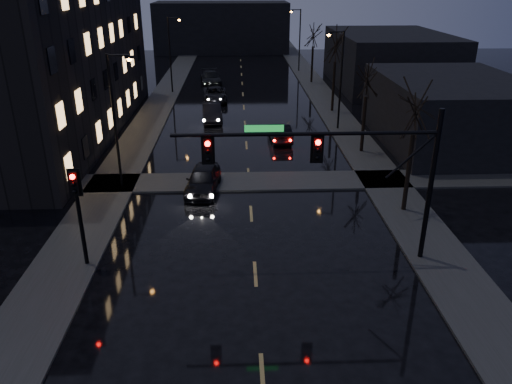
{
  "coord_description": "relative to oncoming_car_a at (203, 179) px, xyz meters",
  "views": [
    {
      "loc": [
        -0.69,
        -10.48,
        11.91
      ],
      "look_at": [
        0.09,
        9.58,
        3.2
      ],
      "focal_mm": 35.0,
      "sensor_mm": 36.0,
      "label": 1
    }
  ],
  "objects": [
    {
      "name": "streetlight_l_near",
      "position": [
        -4.8,
        0.8,
        4.01
      ],
      "size": [
        1.53,
        0.28,
        8.0
      ],
      "color": "black",
      "rests_on": "ground"
    },
    {
      "name": "commercial_right_far",
      "position": [
        19.78,
        30.8,
        2.24
      ],
      "size": [
        12.0,
        18.0,
        6.0
      ],
      "primitive_type": "cube",
      "color": "black",
      "rests_on": "ground"
    },
    {
      "name": "oncoming_car_a",
      "position": [
        0.0,
        0.0,
        0.0
      ],
      "size": [
        2.24,
        4.64,
        1.53
      ],
      "primitive_type": "imported",
      "rotation": [
        0.0,
        0.0,
        -0.1
      ],
      "color": "black",
      "rests_on": "ground"
    },
    {
      "name": "streetlight_l_far",
      "position": [
        -4.8,
        27.8,
        4.01
      ],
      "size": [
        1.53,
        0.28,
        8.0
      ],
      "color": "black",
      "rests_on": "ground"
    },
    {
      "name": "sidewalk_left",
      "position": [
        -5.72,
        17.8,
        -0.7
      ],
      "size": [
        3.0,
        140.0,
        0.12
      ],
      "primitive_type": "cube",
      "color": "#2D2D2B",
      "rests_on": "ground"
    },
    {
      "name": "tree_mid_a",
      "position": [
        11.18,
        6.8,
        5.06
      ],
      "size": [
        3.3,
        3.3,
        7.58
      ],
      "color": "black",
      "rests_on": "ground"
    },
    {
      "name": "oncoming_car_b",
      "position": [
        -0.13,
        15.97,
        -0.0
      ],
      "size": [
        2.05,
        4.75,
        1.52
      ],
      "primitive_type": "imported",
      "rotation": [
        0.0,
        0.0,
        0.1
      ],
      "color": "black",
      "rests_on": "ground"
    },
    {
      "name": "tree_far",
      "position": [
        11.18,
        32.8,
        5.3
      ],
      "size": [
        3.43,
        3.43,
        7.88
      ],
      "color": "black",
      "rests_on": "ground"
    },
    {
      "name": "far_block",
      "position": [
        -0.22,
        60.8,
        3.24
      ],
      "size": [
        22.0,
        10.0,
        8.0
      ],
      "primitive_type": "cube",
      "color": "black",
      "rests_on": "ground"
    },
    {
      "name": "signal_mast",
      "position": [
        6.63,
        -8.2,
        4.11
      ],
      "size": [
        11.11,
        0.41,
        7.0
      ],
      "color": "black",
      "rests_on": "ground"
    },
    {
      "name": "commercial_right_near",
      "position": [
        18.28,
        8.8,
        1.74
      ],
      "size": [
        10.0,
        14.0,
        5.0
      ],
      "primitive_type": "cube",
      "color": "black",
      "rests_on": "ground"
    },
    {
      "name": "apartment_block",
      "position": [
        -13.72,
        12.8,
        5.24
      ],
      "size": [
        12.0,
        30.0,
        12.0
      ],
      "primitive_type": "cube",
      "color": "black",
      "rests_on": "ground"
    },
    {
      "name": "oncoming_car_d",
      "position": [
        -0.93,
        32.06,
        0.05
      ],
      "size": [
        2.94,
        5.83,
        1.62
      ],
      "primitive_type": "imported",
      "rotation": [
        0.0,
        0.0,
        0.12
      ],
      "color": "black",
      "rests_on": "ground"
    },
    {
      "name": "streetlight_r_mid",
      "position": [
        10.36,
        12.8,
        4.01
      ],
      "size": [
        1.53,
        0.28,
        8.0
      ],
      "color": "black",
      "rests_on": "ground"
    },
    {
      "name": "sidewalk_cross",
      "position": [
        2.78,
        1.3,
        -0.7
      ],
      "size": [
        40.0,
        3.0,
        0.12
      ],
      "primitive_type": "cube",
      "color": "#2D2D2B",
      "rests_on": "ground"
    },
    {
      "name": "tree_mid_b",
      "position": [
        11.18,
        18.8,
        5.85
      ],
      "size": [
        3.74,
        3.74,
        8.59
      ],
      "color": "black",
      "rests_on": "ground"
    },
    {
      "name": "lead_car",
      "position": [
        5.43,
        9.87,
        -0.08
      ],
      "size": [
        1.75,
        4.25,
        1.37
      ],
      "primitive_type": "imported",
      "rotation": [
        0.0,
        0.0,
        3.21
      ],
      "color": "black",
      "rests_on": "ground"
    },
    {
      "name": "streetlight_r_far",
      "position": [
        10.36,
        40.8,
        4.01
      ],
      "size": [
        1.53,
        0.28,
        8.0
      ],
      "color": "black",
      "rests_on": "ground"
    },
    {
      "name": "signal_pole_left",
      "position": [
        -4.72,
        -8.21,
        2.25
      ],
      "size": [
        0.35,
        0.41,
        4.53
      ],
      "color": "black",
      "rests_on": "ground"
    },
    {
      "name": "sidewalk_right",
      "position": [
        11.28,
        17.8,
        -0.7
      ],
      "size": [
        3.0,
        140.0,
        0.12
      ],
      "primitive_type": "cube",
      "color": "#2D2D2B",
      "rests_on": "ground"
    },
    {
      "name": "oncoming_car_c",
      "position": [
        -0.13,
        23.62,
        -0.05
      ],
      "size": [
        2.7,
        5.26,
        1.42
      ],
      "primitive_type": "imported",
      "rotation": [
        0.0,
        0.0,
        0.07
      ],
      "color": "black",
      "rests_on": "ground"
    },
    {
      "name": "tree_near",
      "position": [
        11.18,
        -3.2,
        5.45
      ],
      "size": [
        3.52,
        3.52,
        8.08
      ],
      "color": "black",
      "rests_on": "ground"
    }
  ]
}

